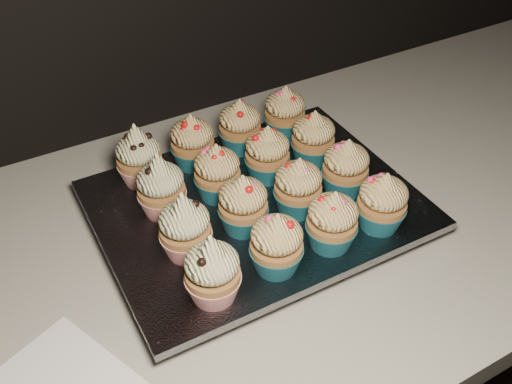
{
  "coord_description": "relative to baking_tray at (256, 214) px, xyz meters",
  "views": [
    {
      "loc": [
        -0.36,
        1.2,
        1.44
      ],
      "look_at": [
        -0.07,
        1.7,
        0.95
      ],
      "focal_mm": 40.0,
      "sensor_mm": 36.0,
      "label": 1
    }
  ],
  "objects": [
    {
      "name": "cupcake_5",
      "position": [
        -0.04,
        -0.04,
        0.06
      ],
      "size": [
        0.06,
        0.06,
        0.08
      ],
      "color": "#175E6F",
      "rests_on": "foil_lining"
    },
    {
      "name": "worktop",
      "position": [
        0.07,
        -0.0,
        -0.03
      ],
      "size": [
        2.44,
        0.64,
        0.04
      ],
      "primitive_type": "cube",
      "color": "beige",
      "rests_on": "cabinet"
    },
    {
      "name": "cupcake_1",
      "position": [
        -0.04,
        -0.11,
        0.06
      ],
      "size": [
        0.06,
        0.06,
        0.08
      ],
      "color": "#175E6F",
      "rests_on": "foil_lining"
    },
    {
      "name": "cupcake_13",
      "position": [
        -0.04,
        0.12,
        0.06
      ],
      "size": [
        0.06,
        0.06,
        0.08
      ],
      "color": "#175E6F",
      "rests_on": "foil_lining"
    },
    {
      "name": "cupcake_14",
      "position": [
        0.04,
        0.12,
        0.06
      ],
      "size": [
        0.06,
        0.06,
        0.08
      ],
      "color": "#175E6F",
      "rests_on": "foil_lining"
    },
    {
      "name": "baking_tray",
      "position": [
        0.0,
        0.0,
        0.0
      ],
      "size": [
        0.39,
        0.3,
        0.02
      ],
      "primitive_type": "cube",
      "rotation": [
        0.0,
        0.0,
        -0.01
      ],
      "color": "black",
      "rests_on": "worktop"
    },
    {
      "name": "cupcake_11",
      "position": [
        0.12,
        0.04,
        0.06
      ],
      "size": [
        0.06,
        0.06,
        0.08
      ],
      "color": "#175E6F",
      "rests_on": "foil_lining"
    },
    {
      "name": "cupcake_0",
      "position": [
        -0.12,
        -0.12,
        0.06
      ],
      "size": [
        0.06,
        0.06,
        0.1
      ],
      "color": "red",
      "rests_on": "foil_lining"
    },
    {
      "name": "cabinet",
      "position": [
        0.07,
        -0.0,
        -0.48
      ],
      "size": [
        2.4,
        0.6,
        0.86
      ],
      "primitive_type": "cube",
      "color": "black",
      "rests_on": "ground"
    },
    {
      "name": "cupcake_2",
      "position": [
        0.04,
        -0.11,
        0.06
      ],
      "size": [
        0.06,
        0.06,
        0.08
      ],
      "color": "#175E6F",
      "rests_on": "foil_lining"
    },
    {
      "name": "foil_lining",
      "position": [
        -0.0,
        0.0,
        0.02
      ],
      "size": [
        0.42,
        0.33,
        0.01
      ],
      "primitive_type": "cube",
      "rotation": [
        0.0,
        0.0,
        -0.01
      ],
      "color": "silver",
      "rests_on": "baking_tray"
    },
    {
      "name": "cupcake_15",
      "position": [
        0.12,
        0.12,
        0.06
      ],
      "size": [
        0.06,
        0.06,
        0.08
      ],
      "color": "#175E6F",
      "rests_on": "foil_lining"
    },
    {
      "name": "cupcake_9",
      "position": [
        -0.04,
        0.04,
        0.06
      ],
      "size": [
        0.06,
        0.06,
        0.08
      ],
      "color": "#175E6F",
      "rests_on": "foil_lining"
    },
    {
      "name": "cupcake_4",
      "position": [
        -0.12,
        -0.04,
        0.06
      ],
      "size": [
        0.06,
        0.06,
        0.1
      ],
      "color": "red",
      "rests_on": "foil_lining"
    },
    {
      "name": "cupcake_7",
      "position": [
        0.12,
        -0.04,
        0.06
      ],
      "size": [
        0.06,
        0.06,
        0.08
      ],
      "color": "#175E6F",
      "rests_on": "foil_lining"
    },
    {
      "name": "cupcake_6",
      "position": [
        0.04,
        -0.04,
        0.06
      ],
      "size": [
        0.06,
        0.06,
        0.08
      ],
      "color": "#175E6F",
      "rests_on": "foil_lining"
    },
    {
      "name": "cupcake_8",
      "position": [
        -0.11,
        0.04,
        0.06
      ],
      "size": [
        0.06,
        0.06,
        0.1
      ],
      "color": "red",
      "rests_on": "foil_lining"
    },
    {
      "name": "cupcake_3",
      "position": [
        0.11,
        -0.12,
        0.06
      ],
      "size": [
        0.06,
        0.06,
        0.08
      ],
      "color": "#175E6F",
      "rests_on": "foil_lining"
    },
    {
      "name": "cupcake_10",
      "position": [
        0.04,
        0.04,
        0.06
      ],
      "size": [
        0.06,
        0.06,
        0.08
      ],
      "color": "#175E6F",
      "rests_on": "foil_lining"
    },
    {
      "name": "cupcake_12",
      "position": [
        -0.12,
        0.12,
        0.06
      ],
      "size": [
        0.06,
        0.06,
        0.1
      ],
      "color": "red",
      "rests_on": "foil_lining"
    }
  ]
}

